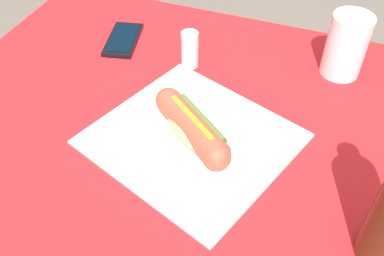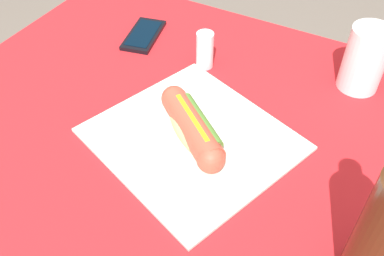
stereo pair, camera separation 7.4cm
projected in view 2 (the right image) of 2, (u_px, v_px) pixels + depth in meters
The scene contains 6 objects.
dining_table at pixel (228, 190), 0.88m from camera, with size 1.17×0.78×0.78m.
paper_wrapper at pixel (192, 139), 0.76m from camera, with size 0.32×0.29×0.01m, color silver.
hot_dog at pixel (192, 127), 0.74m from camera, with size 0.18×0.15×0.05m.
cell_phone at pixel (144, 35), 0.99m from camera, with size 0.09×0.14×0.01m.
drinking_cup at pixel (365, 59), 0.83m from camera, with size 0.08×0.08×0.13m, color white.
salt_shaker at pixel (205, 50), 0.89m from camera, with size 0.04×0.04×0.08m, color silver.
Camera 2 is at (0.19, -0.50, 1.34)m, focal length 40.65 mm.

